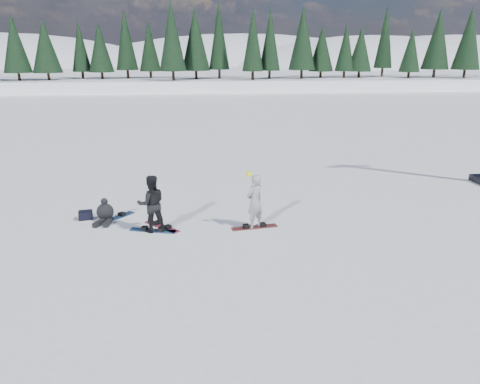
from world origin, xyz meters
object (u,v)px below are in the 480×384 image
object	(u,v)px
snowboarder_man	(151,204)
gear_bag	(86,215)
snowboarder_woman	(255,201)
snowboard_loose_b	(162,227)
seated_rider	(105,213)
snowboard_loose_a	(116,218)

from	to	relation	value
snowboarder_man	gear_bag	size ratio (longest dim) A/B	4.07
snowboarder_woman	snowboard_loose_b	size ratio (longest dim) A/B	1.29
seated_rider	snowboard_loose_a	distance (m)	0.48
snowboard_loose_a	snowboarder_woman	bearing A→B (deg)	-66.35
snowboarder_woman	gear_bag	distance (m)	5.81
snowboard_loose_a	snowboarder_man	bearing A→B (deg)	-93.83
gear_bag	snowboarder_woman	bearing A→B (deg)	-13.04
snowboarder_woman	seated_rider	bearing A→B (deg)	-50.88
snowboarder_woman	snowboard_loose_a	world-z (taller)	snowboarder_woman
seated_rider	snowboard_loose_b	world-z (taller)	seated_rider
snowboarder_woman	snowboarder_man	bearing A→B (deg)	-39.04
snowboard_loose_b	snowboard_loose_a	world-z (taller)	same
snowboarder_woman	gear_bag	size ratio (longest dim) A/B	4.29
snowboard_loose_a	seated_rider	bearing A→B (deg)	168.79
seated_rider	snowboarder_man	bearing A→B (deg)	-15.21
snowboarder_man	seated_rider	world-z (taller)	snowboarder_man
snowboarder_woman	snowboard_loose_a	bearing A→B (deg)	-54.46
snowboarder_woman	snowboarder_man	size ratio (longest dim) A/B	1.05
snowboarder_woman	seated_rider	xyz separation A→B (m)	(-4.91, 1.05, -0.59)
snowboarder_man	gear_bag	distance (m)	2.80
snowboard_loose_b	snowboarder_man	bearing A→B (deg)	-81.97
seated_rider	snowboard_loose_a	xyz separation A→B (m)	(0.30, 0.24, -0.29)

